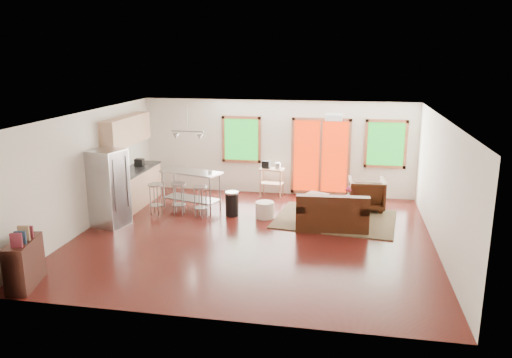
% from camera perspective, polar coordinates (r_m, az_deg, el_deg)
% --- Properties ---
extents(floor, '(7.50, 7.00, 0.02)m').
position_cam_1_polar(floor, '(10.80, -0.29, -6.62)').
color(floor, '#360D0B').
rests_on(floor, ground).
extents(ceiling, '(7.50, 7.00, 0.02)m').
position_cam_1_polar(ceiling, '(10.17, -0.31, 7.31)').
color(ceiling, white).
rests_on(ceiling, ground).
extents(back_wall, '(7.50, 0.02, 2.60)m').
position_cam_1_polar(back_wall, '(13.80, 2.43, 3.62)').
color(back_wall, white).
rests_on(back_wall, ground).
extents(left_wall, '(0.02, 7.00, 2.60)m').
position_cam_1_polar(left_wall, '(11.69, -18.72, 0.94)').
color(left_wall, white).
rests_on(left_wall, ground).
extents(right_wall, '(0.02, 7.00, 2.60)m').
position_cam_1_polar(right_wall, '(10.41, 20.49, -0.79)').
color(right_wall, white).
rests_on(right_wall, ground).
extents(front_wall, '(7.50, 0.02, 2.60)m').
position_cam_1_polar(front_wall, '(7.15, -5.61, -6.60)').
color(front_wall, white).
rests_on(front_wall, ground).
extents(window_left, '(1.10, 0.05, 1.30)m').
position_cam_1_polar(window_left, '(13.89, -1.69, 4.53)').
color(window_left, '#0D4F11').
rests_on(window_left, back_wall).
extents(french_doors, '(1.60, 0.05, 2.10)m').
position_cam_1_polar(french_doors, '(13.67, 7.38, 2.56)').
color(french_doors, '#A21B03').
rests_on(french_doors, back_wall).
extents(window_right, '(1.10, 0.05, 1.30)m').
position_cam_1_polar(window_right, '(13.62, 14.61, 3.89)').
color(window_right, '#0D4F11').
rests_on(window_right, back_wall).
extents(rug, '(2.98, 2.42, 0.03)m').
position_cam_1_polar(rug, '(11.98, 9.04, -4.56)').
color(rug, '#3F5336').
rests_on(rug, floor).
extents(loveseat, '(1.63, 0.98, 0.84)m').
position_cam_1_polar(loveseat, '(11.29, 8.66, -4.01)').
color(loveseat, black).
rests_on(loveseat, floor).
extents(coffee_table, '(0.99, 0.72, 0.36)m').
position_cam_1_polar(coffee_table, '(12.38, 9.74, -2.53)').
color(coffee_table, '#361811').
rests_on(coffee_table, floor).
extents(armchair, '(0.90, 0.85, 0.89)m').
position_cam_1_polar(armchair, '(12.79, 12.51, -1.50)').
color(armchair, black).
rests_on(armchair, floor).
extents(ottoman, '(0.70, 0.70, 0.36)m').
position_cam_1_polar(ottoman, '(12.76, 6.87, -2.54)').
color(ottoman, black).
rests_on(ottoman, floor).
extents(pouf, '(0.48, 0.48, 0.39)m').
position_cam_1_polar(pouf, '(11.93, 1.00, -3.55)').
color(pouf, silver).
rests_on(pouf, floor).
extents(vase, '(0.20, 0.21, 0.35)m').
position_cam_1_polar(vase, '(12.08, 10.48, -1.92)').
color(vase, silver).
rests_on(vase, coffee_table).
extents(book, '(0.21, 0.06, 0.28)m').
position_cam_1_polar(book, '(12.21, 10.53, -1.67)').
color(book, maroon).
rests_on(book, coffee_table).
extents(cabinets, '(0.64, 2.24, 2.30)m').
position_cam_1_polar(cabinets, '(13.13, -13.99, 1.00)').
color(cabinets, tan).
rests_on(cabinets, floor).
extents(refrigerator, '(0.85, 0.83, 1.75)m').
position_cam_1_polar(refrigerator, '(11.70, -16.47, -1.01)').
color(refrigerator, '#B7BABC').
rests_on(refrigerator, floor).
extents(island, '(1.64, 1.02, 0.97)m').
position_cam_1_polar(island, '(12.62, -7.40, -0.45)').
color(island, '#B7BABC').
rests_on(island, floor).
extents(cup, '(0.13, 0.12, 0.11)m').
position_cam_1_polar(cup, '(12.31, -5.26, 0.88)').
color(cup, white).
rests_on(cup, island).
extents(bar_stool_a, '(0.40, 0.40, 0.77)m').
position_cam_1_polar(bar_stool_a, '(12.31, -11.40, -1.44)').
color(bar_stool_a, '#B7BABC').
rests_on(bar_stool_a, floor).
extents(bar_stool_b, '(0.41, 0.41, 0.78)m').
position_cam_1_polar(bar_stool_b, '(12.24, -8.85, -1.38)').
color(bar_stool_b, '#B7BABC').
rests_on(bar_stool_b, floor).
extents(bar_stool_c, '(0.44, 0.44, 0.76)m').
position_cam_1_polar(bar_stool_c, '(11.96, -6.38, -1.73)').
color(bar_stool_c, '#B7BABC').
rests_on(bar_stool_c, floor).
extents(trash_can, '(0.43, 0.43, 0.60)m').
position_cam_1_polar(trash_can, '(12.06, -2.76, -2.82)').
color(trash_can, black).
rests_on(trash_can, floor).
extents(kitchen_cart, '(0.68, 0.47, 0.99)m').
position_cam_1_polar(kitchen_cart, '(13.60, 1.74, 0.77)').
color(kitchen_cart, tan).
rests_on(kitchen_cart, floor).
extents(bookshelf, '(0.55, 0.96, 1.07)m').
position_cam_1_polar(bookshelf, '(9.33, -24.96, -8.64)').
color(bookshelf, '#361811').
rests_on(bookshelf, floor).
extents(ceiling_flush, '(0.35, 0.35, 0.12)m').
position_cam_1_polar(ceiling_flush, '(10.60, 8.90, 6.99)').
color(ceiling_flush, white).
rests_on(ceiling_flush, ceiling).
extents(pendant_light, '(0.80, 0.18, 0.79)m').
position_cam_1_polar(pendant_light, '(12.19, -7.81, 4.94)').
color(pendant_light, gray).
rests_on(pendant_light, ceiling).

